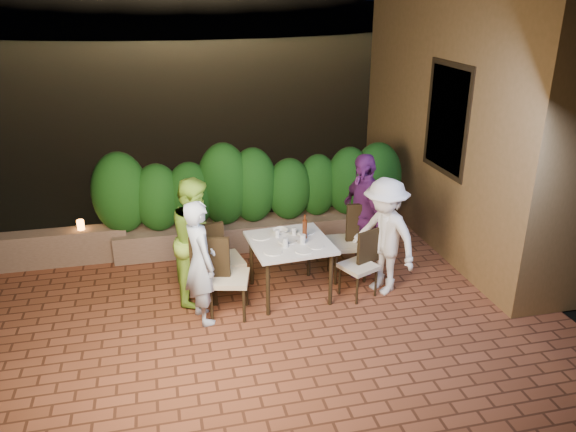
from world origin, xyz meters
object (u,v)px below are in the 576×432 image
object	(u,v)px
dining_table	(290,268)
diner_white	(384,236)
diner_green	(197,240)
chair_right_back	(347,241)
diner_blue	(200,262)
parapet_lamp	(81,225)
chair_right_front	(359,265)
beer_bottle	(305,227)
chair_left_front	(229,276)
diner_purple	(363,214)
chair_left_back	(223,259)
bowl	(280,231)

from	to	relation	value
dining_table	diner_white	xyz separation A→B (m)	(1.19, -0.17, 0.39)
diner_green	dining_table	bearing A→B (deg)	-84.55
chair_right_back	diner_green	distance (m)	2.02
diner_blue	parapet_lamp	world-z (taller)	diner_blue
diner_blue	diner_green	world-z (taller)	diner_green
chair_right_front	diner_green	world-z (taller)	diner_green
parapet_lamp	diner_white	bearing A→B (deg)	-24.77
beer_bottle	chair_left_front	size ratio (longest dim) A/B	0.31
dining_table	diner_purple	world-z (taller)	diner_purple
diner_blue	chair_right_front	bearing A→B (deg)	-102.73
parapet_lamp	chair_left_back	bearing A→B (deg)	-37.99
chair_right_front	parapet_lamp	world-z (taller)	chair_right_front
dining_table	parapet_lamp	distance (m)	3.12
beer_bottle	chair_left_back	xyz separation A→B (m)	(-1.03, 0.11, -0.40)
diner_white	parapet_lamp	size ratio (longest dim) A/B	10.98
bowl	parapet_lamp	bearing A→B (deg)	153.20
chair_right_front	diner_white	bearing A→B (deg)	164.82
diner_white	parapet_lamp	bearing A→B (deg)	-140.64
diner_white	dining_table	bearing A→B (deg)	-124.23
dining_table	diner_purple	distance (m)	1.27
beer_bottle	parapet_lamp	xyz separation A→B (m)	(-2.88, 1.55, -0.34)
diner_blue	chair_left_front	bearing A→B (deg)	-97.88
dining_table	chair_right_front	distance (m)	0.87
chair_left_back	parapet_lamp	world-z (taller)	chair_left_back
chair_right_front	chair_left_front	bearing A→B (deg)	-21.12
diner_purple	diner_white	bearing A→B (deg)	1.08
chair_left_front	chair_left_back	world-z (taller)	chair_left_back
dining_table	diner_green	bearing A→B (deg)	169.88
bowl	chair_left_back	bearing A→B (deg)	-171.04
dining_table	diner_blue	xyz separation A→B (m)	(-1.14, -0.34, 0.38)
chair_right_front	parapet_lamp	size ratio (longest dim) A/B	6.15
chair_right_back	diner_white	size ratio (longest dim) A/B	0.69
chair_left_front	beer_bottle	bearing A→B (deg)	32.87
bowl	diner_white	distance (m)	1.33
chair_right_front	diner_green	size ratio (longest dim) A/B	0.54
chair_right_back	diner_green	size ratio (longest dim) A/B	0.66
diner_purple	diner_blue	bearing A→B (deg)	-78.66
chair_left_back	parapet_lamp	size ratio (longest dim) A/B	7.30
diner_white	diner_purple	size ratio (longest dim) A/B	0.90
chair_left_back	chair_right_front	bearing A→B (deg)	-23.51
chair_left_back	diner_white	distance (m)	2.06
diner_green	beer_bottle	bearing A→B (deg)	-80.74
diner_green	parapet_lamp	bearing A→B (deg)	63.18
bowl	diner_green	world-z (taller)	diner_green
diner_purple	beer_bottle	bearing A→B (deg)	-75.78
beer_bottle	diner_purple	distance (m)	0.97
chair_left_front	chair_right_front	distance (m)	1.66
bowl	chair_right_back	size ratio (longest dim) A/B	0.18
chair_right_front	diner_white	xyz separation A→B (m)	(0.35, 0.05, 0.34)
chair_right_back	chair_left_front	bearing A→B (deg)	22.92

